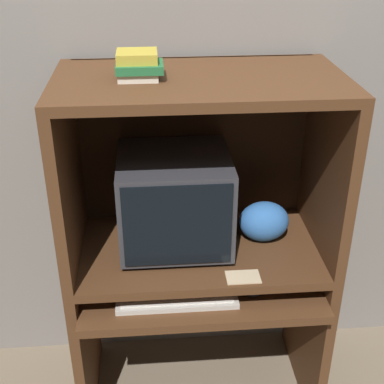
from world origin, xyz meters
TOP-DOWN VIEW (x-y plane):
  - wall_back at (0.00, 0.62)m, footprint 6.00×0.06m
  - desk_base at (0.00, 0.23)m, footprint 1.02×0.61m
  - desk_monitor_shelf at (0.00, 0.28)m, footprint 1.02×0.56m
  - hutch_upper at (0.00, 0.32)m, footprint 1.02×0.56m
  - crt_monitor at (-0.09, 0.31)m, footprint 0.43×0.41m
  - keyboard at (-0.10, 0.10)m, footprint 0.46×0.16m
  - mouse at (0.19, 0.09)m, footprint 0.07×0.05m
  - snack_bag at (0.27, 0.31)m, footprint 0.20×0.15m
  - book_stack at (-0.21, 0.27)m, footprint 0.16×0.14m
  - paper_card at (0.14, 0.06)m, footprint 0.13×0.08m

SIDE VIEW (x-z plane):
  - desk_base at x=0.00m, z-range 0.08..0.75m
  - keyboard at x=-0.10m, z-range 0.67..0.69m
  - mouse at x=0.19m, z-range 0.67..0.70m
  - desk_monitor_shelf at x=0.00m, z-range 0.70..0.81m
  - paper_card at x=0.14m, z-range 0.78..0.79m
  - snack_bag at x=0.27m, z-range 0.78..0.95m
  - crt_monitor at x=-0.09m, z-range 0.79..1.17m
  - hutch_upper at x=0.00m, z-range 0.89..1.59m
  - wall_back at x=0.00m, z-range 0.00..2.60m
  - book_stack at x=-0.21m, z-range 1.48..1.57m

